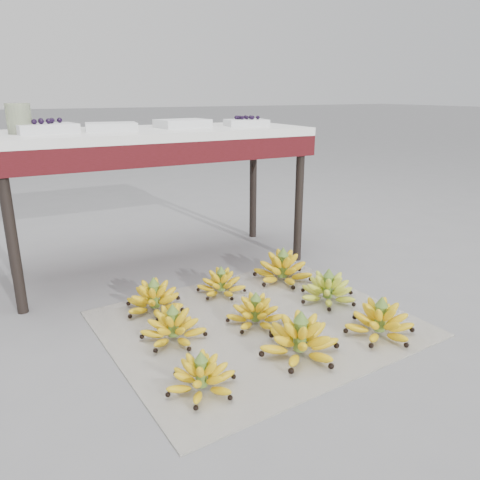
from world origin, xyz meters
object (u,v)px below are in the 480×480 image
bunch_front_left (202,377)px  tray_right (183,123)px  vendor_table (155,146)px  bunch_back_left (155,299)px  bunch_back_right (283,269)px  tray_left (111,127)px  bunch_mid_right (328,290)px  glass_jar (19,118)px  bunch_mid_center (256,313)px  tray_far_left (46,128)px  bunch_front_center (300,340)px  bunch_front_right (380,322)px  tray_far_right (246,122)px  bunch_back_center (221,284)px  bunch_mid_left (173,327)px  newspaper_mat (258,323)px

bunch_front_left → tray_right: bearing=77.4°
bunch_front_left → vendor_table: 1.38m
bunch_back_left → bunch_back_right: size_ratio=0.91×
bunch_front_left → tray_left: (0.04, 1.17, 0.74)m
bunch_mid_right → glass_jar: (-1.19, 0.83, 0.78)m
glass_jar → bunch_mid_center: bearing=-48.4°
tray_far_left → tray_right: size_ratio=1.00×
bunch_front_center → bunch_mid_right: bunch_front_center is taller
tray_right → bunch_mid_right: bearing=-66.2°
glass_jar → tray_left: bearing=-2.6°
bunch_mid_right → bunch_front_left: bearing=-131.4°
bunch_front_right → bunch_mid_right: bunch_front_right is taller
bunch_mid_center → bunch_mid_right: 0.42m
bunch_front_left → tray_far_right: 1.59m
bunch_back_center → vendor_table: vendor_table is taller
bunch_mid_right → bunch_back_center: bearing=166.7°
bunch_front_right → tray_far_right: 1.37m
bunch_mid_right → tray_right: bearing=138.2°
tray_left → tray_far_right: 0.76m
vendor_table → glass_jar: bearing=-179.4°
tray_left → glass_jar: 0.42m
bunch_mid_center → bunch_back_right: size_ratio=0.94×
bunch_back_right → vendor_table: vendor_table is taller
bunch_back_left → tray_right: size_ratio=1.05×
bunch_back_right → bunch_mid_left: bearing=-161.8°
bunch_mid_right → tray_left: tray_left is taller
bunch_mid_center → tray_far_left: size_ratio=1.08×
bunch_back_right → tray_left: (-0.73, 0.49, 0.73)m
tray_left → tray_right: bearing=6.9°
tray_left → bunch_back_center: bearing=-53.2°
bunch_mid_right → tray_far_right: (-0.01, 0.80, 0.74)m
bunch_front_left → vendor_table: bearing=84.4°
newspaper_mat → bunch_mid_center: (-0.01, -0.00, 0.05)m
bunch_front_center → tray_far_left: size_ratio=1.37×
bunch_mid_center → bunch_back_center: size_ratio=1.15×
bunch_mid_center → tray_right: (0.04, 0.90, 0.74)m
tray_left → bunch_back_right: bearing=-34.2°
tray_right → tray_far_right: 0.37m
bunch_mid_right → bunch_mid_left: bearing=-155.3°
bunch_front_right → tray_far_right: bearing=78.4°
tray_far_left → newspaper_mat: bearing=-51.7°
bunch_back_right → tray_far_left: (-1.03, 0.50, 0.73)m
bunch_back_left → bunch_back_center: size_ratio=1.11×
bunch_front_right → tray_right: size_ratio=1.15×
tray_right → glass_jar: 0.82m
vendor_table → tray_far_right: (0.53, -0.04, 0.11)m
bunch_mid_center → tray_far_right: 1.19m
bunch_front_left → bunch_back_right: bunch_back_right is taller
bunch_front_left → tray_far_left: 1.42m
tray_far_right → tray_right: bearing=170.2°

